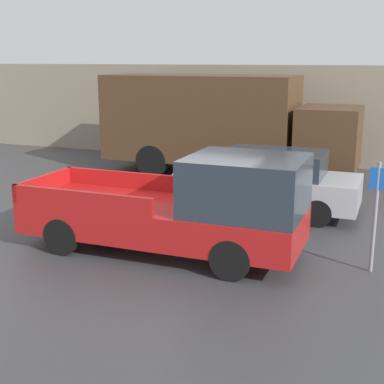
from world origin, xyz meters
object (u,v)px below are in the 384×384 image
car (269,181)px  parking_sign (376,211)px  delivery_truck (220,122)px  pickup_truck (187,208)px

car → parking_sign: (2.70, -3.23, 0.37)m
delivery_truck → car: bearing=-55.6°
car → parking_sign: size_ratio=2.20×
delivery_truck → parking_sign: bearing=-53.0°
pickup_truck → delivery_truck: delivery_truck is taller
delivery_truck → parking_sign: size_ratio=4.03×
delivery_truck → pickup_truck: bearing=-76.5°
parking_sign → car: bearing=129.9°
pickup_truck → car: bearing=77.5°
pickup_truck → delivery_truck: (-1.79, 7.44, 0.84)m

